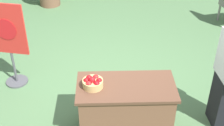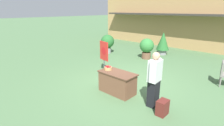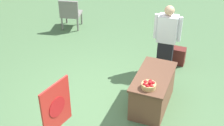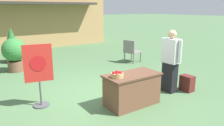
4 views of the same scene
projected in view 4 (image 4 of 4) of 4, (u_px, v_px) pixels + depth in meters
The scene contains 9 objects.
ground_plane at pixel (101, 95), 5.53m from camera, with size 120.00×120.00×0.00m, color #4C7047.
display_table at pixel (132, 89), 4.93m from camera, with size 1.27×0.66×0.72m.
apple_basket at pixel (117, 75), 4.58m from camera, with size 0.26×0.26×0.16m.
person_visitor at pixel (171, 61), 5.60m from camera, with size 0.28×0.61×1.62m.
backpack at pixel (187, 83), 5.79m from camera, with size 0.24×0.34×0.42m.
poster_board at pixel (39, 73), 4.75m from camera, with size 0.60×0.36×1.41m.
patio_chair at pixel (131, 50), 8.80m from camera, with size 0.66×0.66×0.91m.
potted_plant_near_right at pixel (12, 43), 8.78m from camera, with size 0.78×0.78×1.41m.
potted_plant_far_right at pixel (14, 52), 7.47m from camera, with size 0.80×0.80×1.16m.
Camera 4 is at (-2.69, -4.41, 2.15)m, focal length 35.00 mm.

